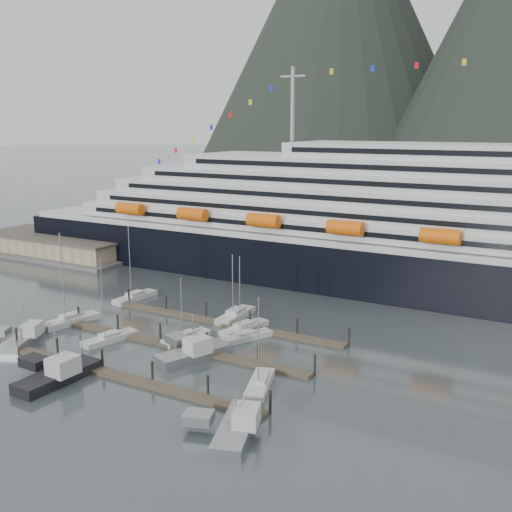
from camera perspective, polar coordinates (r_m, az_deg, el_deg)
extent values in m
plane|color=#414B4C|center=(90.58, -6.70, -9.71)|extent=(1600.00, 1600.00, 0.00)
cone|color=black|center=(728.40, 8.05, 21.10)|extent=(340.00, 340.00, 340.00)
cube|color=black|center=(128.39, 17.47, -1.67)|extent=(210.00, 28.00, 12.00)
cube|color=silver|center=(127.02, 17.66, 1.18)|extent=(205.80, 27.44, 1.50)
cube|color=silver|center=(125.67, 19.96, 2.11)|extent=(185.00, 26.00, 3.20)
cube|color=black|center=(112.98, 18.80, 1.18)|extent=(175.75, 0.20, 1.00)
cube|color=silver|center=(124.87, 20.97, 3.46)|extent=(180.00, 25.00, 3.20)
cube|color=black|center=(112.58, 19.96, 2.72)|extent=(171.00, 0.20, 1.00)
cube|color=silver|center=(124.17, 22.00, 4.82)|extent=(172.00, 24.00, 3.20)
cube|color=black|center=(112.31, 21.13, 4.26)|extent=(163.40, 0.20, 1.00)
cube|color=silver|center=(123.59, 23.04, 6.20)|extent=(160.00, 23.00, 3.20)
cube|color=black|center=(112.17, 22.31, 5.80)|extent=(152.00, 0.20, 1.00)
cylinder|color=gray|center=(136.35, 3.51, 14.22)|extent=(1.00, 1.00, 16.00)
cylinder|color=#FF670D|center=(144.76, -11.89, 4.42)|extent=(7.00, 2.80, 2.80)
cylinder|color=#FF670D|center=(133.60, -6.07, 3.97)|extent=(7.00, 2.80, 2.80)
cylinder|color=#FF670D|center=(124.07, 0.72, 3.39)|extent=(7.00, 2.80, 2.80)
cylinder|color=#FF670D|center=(116.55, 8.49, 2.66)|extent=(7.00, 2.80, 2.80)
cylinder|color=#FF670D|center=(111.46, 17.14, 1.80)|extent=(7.00, 2.80, 2.80)
cube|color=#595956|center=(167.38, -18.18, 0.19)|extent=(46.00, 20.00, 1.20)
cube|color=tan|center=(166.95, -18.23, 0.93)|extent=(42.00, 16.00, 5.00)
cube|color=#595147|center=(166.46, -18.29, 1.84)|extent=(43.00, 17.00, 0.60)
cube|color=#4D4131|center=(86.43, -13.42, -10.92)|extent=(48.00, 2.00, 0.50)
cylinder|color=black|center=(101.40, -21.83, -7.26)|extent=(0.36, 0.36, 3.20)
cylinder|color=black|center=(94.82, -18.38, -8.35)|extent=(0.36, 0.36, 3.20)
cylinder|color=black|center=(88.66, -14.41, -9.56)|extent=(0.36, 0.36, 3.20)
cylinder|color=black|center=(83.03, -9.85, -10.89)|extent=(0.36, 0.36, 3.20)
cylinder|color=black|center=(78.03, -4.60, -12.32)|extent=(0.36, 0.36, 3.20)
cylinder|color=black|center=(73.79, 1.36, -13.80)|extent=(0.36, 0.36, 3.20)
cube|color=#4D4131|center=(95.54, -8.07, -8.39)|extent=(48.00, 2.00, 0.50)
cylinder|color=black|center=(109.40, -16.53, -5.44)|extent=(0.36, 0.36, 3.20)
cylinder|color=black|center=(103.33, -13.03, -6.30)|extent=(0.36, 0.36, 3.20)
cylinder|color=black|center=(97.71, -9.10, -7.23)|extent=(0.36, 0.36, 3.20)
cylinder|color=black|center=(92.63, -4.70, -8.23)|extent=(0.36, 0.36, 3.20)
cylinder|color=black|center=(88.17, 0.20, -9.28)|extent=(0.36, 0.36, 3.20)
cylinder|color=black|center=(84.45, 5.62, -10.35)|extent=(0.36, 0.36, 3.20)
cube|color=#4D4131|center=(105.46, -3.74, -6.26)|extent=(48.00, 2.00, 0.50)
cylinder|color=black|center=(118.29, -12.01, -3.85)|extent=(0.36, 0.36, 3.20)
cylinder|color=black|center=(112.70, -8.56, -4.53)|extent=(0.36, 0.36, 3.20)
cylinder|color=black|center=(107.57, -4.77, -5.26)|extent=(0.36, 0.36, 3.20)
cylinder|color=black|center=(102.98, -0.61, -6.03)|extent=(0.36, 0.36, 3.20)
cylinder|color=black|center=(98.99, 3.93, -6.83)|extent=(0.36, 0.36, 3.20)
cylinder|color=black|center=(95.68, 8.83, -7.65)|extent=(0.36, 0.36, 3.20)
cube|color=silver|center=(109.85, -17.20, -6.04)|extent=(4.99, 10.63, 1.59)
cube|color=silver|center=(109.53, -17.23, -5.52)|extent=(2.96, 3.97, 0.91)
cylinder|color=gray|center=(107.07, -17.95, -1.90)|extent=(0.18, 0.18, 15.21)
cube|color=silver|center=(99.64, -13.76, -7.75)|extent=(4.34, 9.66, 1.31)
cube|color=silver|center=(99.36, -13.78, -7.30)|extent=(2.52, 3.60, 0.75)
cylinder|color=gray|center=(96.98, -14.43, -3.96)|extent=(0.15, 0.15, 12.91)
cube|color=silver|center=(97.86, -6.64, -7.84)|extent=(4.28, 9.13, 1.30)
cube|color=silver|center=(97.58, -6.65, -7.39)|extent=(2.48, 3.42, 0.74)
cylinder|color=gray|center=(95.57, -7.12, -4.91)|extent=(0.15, 0.15, 9.71)
cube|color=silver|center=(97.46, -1.06, -7.84)|extent=(6.28, 9.65, 1.23)
cube|color=silver|center=(97.20, -1.06, -7.42)|extent=(3.05, 3.80, 0.70)
cylinder|color=gray|center=(94.87, -1.56, -4.20)|extent=(0.14, 0.14, 12.15)
cube|color=silver|center=(121.32, -11.43, -3.98)|extent=(3.27, 10.33, 1.43)
cube|color=silver|center=(121.07, -11.45, -3.56)|extent=(2.25, 3.68, 0.82)
cylinder|color=gray|center=(118.72, -11.93, -0.55)|extent=(0.16, 0.16, 13.93)
cube|color=silver|center=(107.95, -1.95, -5.80)|extent=(3.31, 10.11, 1.55)
cube|color=silver|center=(107.63, -1.96, -5.28)|extent=(2.37, 3.59, 0.89)
cylinder|color=gray|center=(105.34, -2.24, -2.75)|extent=(0.18, 0.18, 10.87)
cube|color=silver|center=(101.51, -1.14, -6.99)|extent=(4.54, 10.36, 1.34)
cube|color=silver|center=(101.23, -1.14, -6.54)|extent=(2.61, 3.84, 0.77)
cylinder|color=gray|center=(98.77, -1.55, -3.47)|extent=(0.15, 0.15, 12.19)
cube|color=silver|center=(80.85, 0.36, -12.25)|extent=(5.37, 9.40, 1.41)
cube|color=silver|center=(80.48, 0.36, -11.67)|extent=(2.92, 3.64, 0.80)
cylinder|color=gray|center=(77.52, 0.24, -8.13)|extent=(0.16, 0.16, 11.76)
cube|color=#96999B|center=(103.73, -21.05, -7.37)|extent=(7.65, 12.02, 1.80)
cube|color=silver|center=(102.66, -20.53, -6.52)|extent=(3.71, 4.23, 1.98)
cube|color=black|center=(102.44, -20.56, -6.13)|extent=(3.45, 3.94, 0.45)
cylinder|color=gray|center=(102.72, -21.19, -5.66)|extent=(0.14, 0.14, 4.50)
cube|color=black|center=(86.78, -18.34, -11.06)|extent=(4.53, 12.43, 2.23)
cube|color=black|center=(89.68, -20.34, -9.44)|extent=(3.90, 2.86, 1.34)
cube|color=silver|center=(85.06, -17.90, -9.90)|extent=(3.28, 3.81, 2.45)
cube|color=black|center=(84.73, -17.94, -9.34)|extent=(3.04, 3.55, 0.56)
cylinder|color=gray|center=(85.27, -18.52, -8.52)|extent=(0.18, 0.18, 5.58)
cube|color=#96999B|center=(70.03, -1.86, -16.31)|extent=(7.11, 12.17, 1.94)
cube|color=#96999B|center=(70.45, -5.52, -15.07)|extent=(3.96, 3.50, 1.17)
cube|color=silver|center=(68.92, -0.89, -15.03)|extent=(3.71, 4.20, 2.14)
cube|color=black|center=(68.57, -0.89, -14.45)|extent=(3.45, 3.91, 0.49)
cylinder|color=gray|center=(68.40, -1.88, -13.71)|extent=(0.16, 0.16, 4.86)
cube|color=#96999B|center=(90.53, -5.96, -9.47)|extent=(7.73, 12.23, 2.12)
cube|color=#96999B|center=(93.54, -7.49, -7.89)|extent=(4.28, 3.68, 1.27)
cube|color=silver|center=(88.86, -5.57, -8.45)|extent=(4.02, 4.32, 2.33)
cube|color=black|center=(88.56, -5.59, -7.94)|extent=(3.74, 4.03, 0.53)
cylinder|color=gray|center=(89.15, -6.02, -7.15)|extent=(0.17, 0.17, 5.29)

